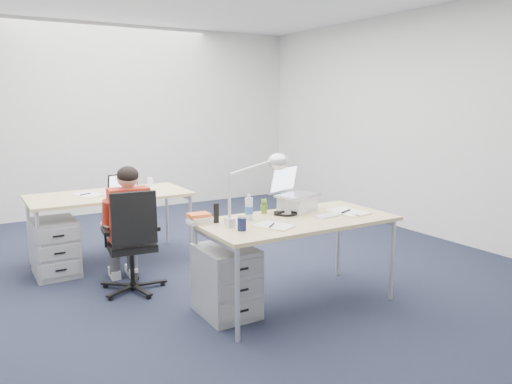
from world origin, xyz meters
TOP-DOWN VIEW (x-y plane):
  - floor at (0.00, 0.00)m, footprint 7.00×7.00m
  - room at (0.00, 0.00)m, footprint 6.02×7.02m
  - desk_near at (0.29, -0.85)m, footprint 1.60×0.80m
  - desk_far at (-0.74, 1.05)m, footprint 1.60×0.80m
  - office_chair at (-0.80, 0.11)m, footprint 0.65×0.65m
  - seated_person at (-0.79, 0.27)m, footprint 0.36×0.62m
  - drawer_pedestal_near at (-0.31, -0.74)m, footprint 0.40×0.50m
  - drawer_pedestal_far at (-1.32, 0.94)m, footprint 0.40×0.50m
  - silver_laptop at (0.45, -0.62)m, footprint 0.44×0.39m
  - wireless_keyboard at (0.57, -0.92)m, footprint 0.27×0.14m
  - computer_mouse at (0.76, -1.02)m, footprint 0.07×0.10m
  - headphones at (0.29, -0.70)m, footprint 0.27×0.24m
  - can_koozie at (-0.29, -0.95)m, footprint 0.07×0.07m
  - water_bottle at (-0.07, -0.68)m, footprint 0.07×0.07m
  - bear_figurine at (0.16, -0.55)m, footprint 0.08×0.08m
  - book_stack at (-0.46, -0.59)m, footprint 0.21×0.19m
  - cordless_phone at (-0.34, -0.64)m, footprint 0.05×0.04m
  - papers_left at (-0.02, -0.98)m, footprint 0.30×0.34m
  - papers_right at (0.79, -0.90)m, footprint 0.26×0.35m
  - sunglasses at (0.52, -0.68)m, footprint 0.12×0.07m
  - desk_lamp at (-0.14, -0.81)m, footprint 0.53×0.32m
  - dark_laptop at (-0.61, 0.82)m, footprint 0.36×0.35m
  - far_cup at (-0.21, 1.31)m, footprint 0.08×0.08m
  - far_papers at (-0.95, 1.08)m, footprint 0.27×0.34m

SIDE VIEW (x-z plane):
  - floor at x=0.00m, z-range 0.00..0.00m
  - office_chair at x=-0.80m, z-range -0.20..0.73m
  - drawer_pedestal_near at x=-0.31m, z-range 0.00..0.55m
  - drawer_pedestal_far at x=-1.32m, z-range 0.00..0.55m
  - seated_person at x=-0.79m, z-range 0.00..1.12m
  - desk_near at x=0.29m, z-range 0.32..1.05m
  - desk_far at x=-0.74m, z-range 0.32..1.05m
  - far_papers at x=-0.95m, z-range 0.73..0.74m
  - papers_left at x=-0.02m, z-range 0.73..0.74m
  - papers_right at x=0.79m, z-range 0.73..0.74m
  - wireless_keyboard at x=0.57m, z-range 0.73..0.74m
  - sunglasses at x=0.52m, z-range 0.73..0.76m
  - computer_mouse at x=0.76m, z-range 0.73..0.76m
  - headphones at x=0.29m, z-range 0.73..0.77m
  - book_stack at x=-0.46m, z-range 0.73..0.81m
  - far_cup at x=-0.21m, z-range 0.73..0.82m
  - can_koozie at x=-0.29m, z-range 0.73..0.84m
  - bear_figurine at x=0.16m, z-range 0.73..0.86m
  - cordless_phone at x=-0.34m, z-range 0.73..0.89m
  - water_bottle at x=-0.07m, z-range 0.73..0.94m
  - dark_laptop at x=-0.61m, z-range 0.73..0.97m
  - silver_laptop at x=0.45m, z-range 0.73..1.12m
  - desk_lamp at x=-0.14m, z-range 0.73..1.30m
  - room at x=0.00m, z-range 0.31..3.12m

